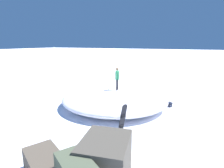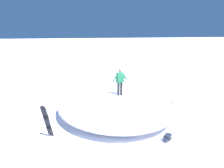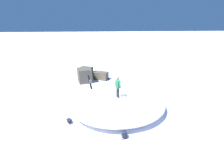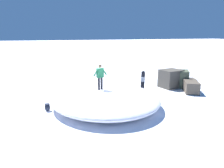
{
  "view_description": "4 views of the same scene",
  "coord_description": "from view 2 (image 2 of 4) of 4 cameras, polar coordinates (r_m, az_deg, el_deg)",
  "views": [
    {
      "loc": [
        -10.58,
        -5.19,
        4.37
      ],
      "look_at": [
        -0.18,
        -0.09,
        1.69
      ],
      "focal_mm": 28.7,
      "sensor_mm": 36.0,
      "label": 1
    },
    {
      "loc": [
        -2.22,
        -10.5,
        4.78
      ],
      "look_at": [
        0.08,
        -0.08,
        1.81
      ],
      "focal_mm": 30.75,
      "sensor_mm": 36.0,
      "label": 2
    },
    {
      "loc": [
        11.48,
        -1.86,
        6.31
      ],
      "look_at": [
        -0.28,
        -0.47,
        1.87
      ],
      "focal_mm": 26.24,
      "sensor_mm": 36.0,
      "label": 3
    },
    {
      "loc": [
        3.49,
        11.96,
        4.6
      ],
      "look_at": [
        -0.06,
        0.42,
        1.55
      ],
      "focal_mm": 32.76,
      "sensor_mm": 36.0,
      "label": 4
    }
  ],
  "objects": [
    {
      "name": "backpack_far",
      "position": [
        12.74,
        16.86,
        -6.04
      ],
      "size": [
        0.36,
        0.53,
        0.46
      ],
      "color": "#1E2333",
      "rests_on": "ground"
    },
    {
      "name": "backpack_near",
      "position": [
        9.25,
        16.16,
        -15.08
      ],
      "size": [
        0.64,
        0.57,
        0.31
      ],
      "color": "#1E2333",
      "rests_on": "ground"
    },
    {
      "name": "snow_mound",
      "position": [
        11.55,
        1.0,
        -5.89
      ],
      "size": [
        8.52,
        8.91,
        1.11
      ],
      "primitive_type": "ellipsoid",
      "rotation": [
        0.0,
        0.0,
        1.86
      ],
      "color": "white",
      "rests_on": "ground"
    },
    {
      "name": "ground",
      "position": [
        11.75,
        -0.48,
        -8.44
      ],
      "size": [
        240.0,
        240.0,
        0.0
      ],
      "primitive_type": "plane",
      "color": "white"
    },
    {
      "name": "snowboard_primary_upright",
      "position": [
        9.24,
        -18.84,
        -10.36
      ],
      "size": [
        0.47,
        0.51,
        1.68
      ],
      "color": "black",
      "rests_on": "ground"
    },
    {
      "name": "snowboarder_standing",
      "position": [
        11.08,
        2.38,
        1.12
      ],
      "size": [
        0.96,
        0.38,
        1.6
      ],
      "color": "black",
      "rests_on": "snow_mound"
    }
  ]
}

